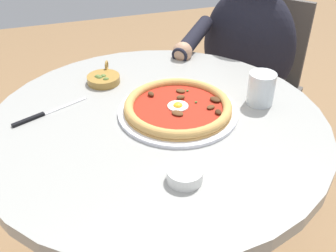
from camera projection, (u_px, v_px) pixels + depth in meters
name	position (u px, v px, depth m)	size (l,w,h in m)	color
dining_table	(157.00, 159.00, 1.11)	(0.91, 0.91, 0.74)	#999993
pizza_on_plate	(178.00, 108.00, 1.05)	(0.33, 0.33, 0.04)	white
water_glass	(261.00, 90.00, 1.08)	(0.08, 0.08, 0.09)	silver
steak_knife	(40.00, 115.00, 1.04)	(0.21, 0.10, 0.01)	silver
ramekin_capers	(185.00, 174.00, 0.83)	(0.08, 0.08, 0.03)	white
olive_pan	(104.00, 79.00, 1.20)	(0.10, 0.12, 0.05)	olive
diner_person	(242.00, 89.00, 1.66)	(0.58, 0.44, 1.13)	#282833
cafe_chair_diner	(254.00, 76.00, 1.76)	(0.57, 0.57, 0.84)	#504A45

